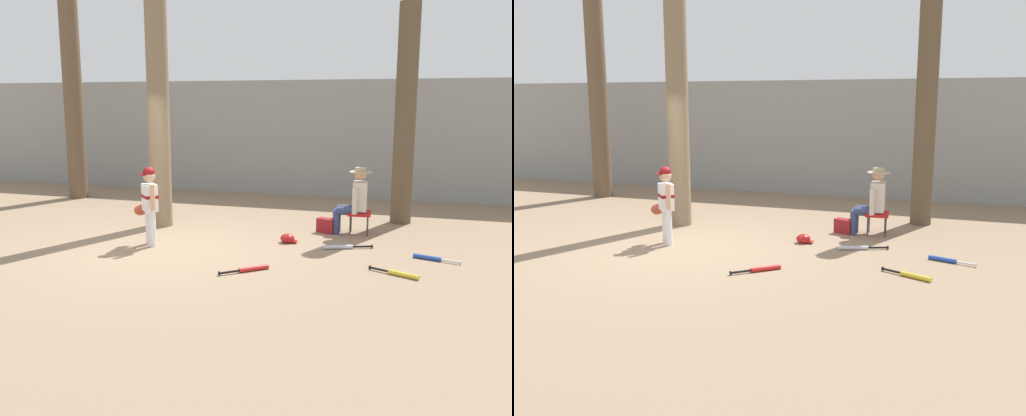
% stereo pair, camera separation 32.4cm
% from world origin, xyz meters
% --- Properties ---
extents(ground_plane, '(60.00, 60.00, 0.00)m').
position_xyz_m(ground_plane, '(0.00, 0.00, 0.00)').
color(ground_plane, '#897056').
extents(concrete_back_wall, '(18.00, 0.36, 2.86)m').
position_xyz_m(concrete_back_wall, '(0.00, 6.00, 1.43)').
color(concrete_back_wall, gray).
rests_on(concrete_back_wall, ground).
extents(tree_near_player, '(0.60, 0.60, 6.11)m').
position_xyz_m(tree_near_player, '(-0.88, 1.64, 2.75)').
color(tree_near_player, '#7F6B51').
rests_on(tree_near_player, ground).
extents(tree_behind_spectator, '(0.60, 0.60, 4.27)m').
position_xyz_m(tree_behind_spectator, '(3.49, 3.23, 1.83)').
color(tree_behind_spectator, brown).
rests_on(tree_behind_spectator, ground).
extents(young_ballplayer, '(0.56, 0.46, 1.31)m').
position_xyz_m(young_ballplayer, '(-0.39, 0.23, 0.74)').
color(young_ballplayer, white).
rests_on(young_ballplayer, ground).
extents(folding_stool, '(0.43, 0.43, 0.41)m').
position_xyz_m(folding_stool, '(2.83, 2.03, 0.36)').
color(folding_stool, red).
rests_on(folding_stool, ground).
extents(seated_spectator, '(0.67, 0.54, 1.20)m').
position_xyz_m(seated_spectator, '(2.73, 2.02, 0.64)').
color(seated_spectator, navy).
rests_on(seated_spectator, ground).
extents(handbag_beside_stool, '(0.38, 0.29, 0.26)m').
position_xyz_m(handbag_beside_stool, '(2.26, 1.96, 0.13)').
color(handbag_beside_stool, maroon).
rests_on(handbag_beside_stool, ground).
extents(tree_far_left, '(0.60, 0.60, 6.14)m').
position_xyz_m(tree_far_left, '(-4.29, 3.90, 2.78)').
color(tree_far_left, brown).
rests_on(tree_far_left, ground).
extents(bat_blue_youth, '(0.69, 0.27, 0.07)m').
position_xyz_m(bat_blue_youth, '(4.07, 0.64, 0.03)').
color(bat_blue_youth, '#2347AD').
rests_on(bat_blue_youth, ground).
extents(bat_yellow_trainer, '(0.71, 0.36, 0.07)m').
position_xyz_m(bat_yellow_trainer, '(3.66, -0.30, 0.03)').
color(bat_yellow_trainer, yellow).
rests_on(bat_yellow_trainer, ground).
extents(bat_aluminum_silver, '(0.78, 0.36, 0.07)m').
position_xyz_m(bat_aluminum_silver, '(2.69, 0.89, 0.03)').
color(bat_aluminum_silver, '#B7BCC6').
rests_on(bat_aluminum_silver, ground).
extents(bat_red_barrel, '(0.60, 0.56, 0.07)m').
position_xyz_m(bat_red_barrel, '(1.64, -0.69, 0.03)').
color(bat_red_barrel, red).
rests_on(bat_red_barrel, ground).
extents(batting_helmet_red, '(0.29, 0.22, 0.17)m').
position_xyz_m(batting_helmet_red, '(1.76, 1.03, 0.07)').
color(batting_helmet_red, '#A81919').
rests_on(batting_helmet_red, ground).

